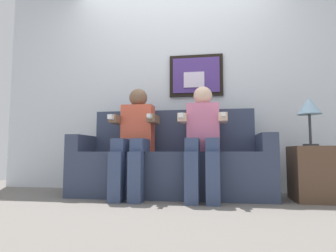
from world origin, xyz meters
TOP-DOWN VIEW (x-y plane):
  - ground_plane at (0.00, 0.00)m, footprint 5.73×5.73m
  - back_wall_assembly at (0.01, 0.76)m, footprint 4.41×0.10m
  - couch at (0.00, 0.33)m, footprint 2.01×0.58m
  - person_on_left at (-0.34, 0.16)m, footprint 0.46×0.56m
  - person_on_right at (0.34, 0.16)m, footprint 0.46×0.56m
  - side_table_right at (1.35, 0.22)m, footprint 0.40×0.40m
  - table_lamp at (1.33, 0.24)m, footprint 0.22×0.22m

SIDE VIEW (x-z plane):
  - ground_plane at x=0.00m, z-range 0.00..0.00m
  - side_table_right at x=1.35m, z-range 0.00..0.50m
  - couch at x=0.00m, z-range -0.14..0.76m
  - person_on_left at x=-0.34m, z-range 0.05..1.16m
  - person_on_right at x=0.34m, z-range 0.05..1.16m
  - table_lamp at x=1.33m, z-range 0.63..1.09m
  - back_wall_assembly at x=0.01m, z-range 0.00..2.60m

